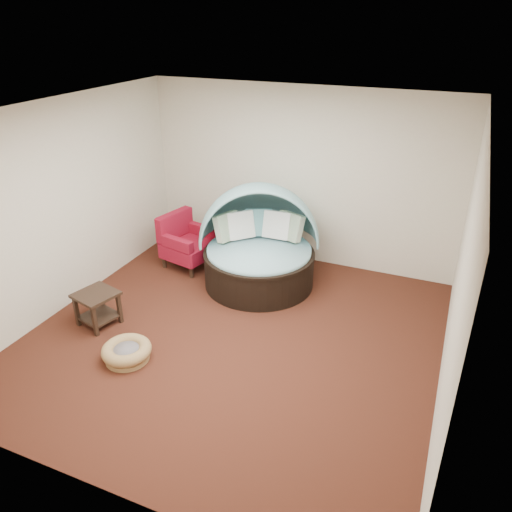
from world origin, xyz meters
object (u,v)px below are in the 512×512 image
at_px(canopy_daybed, 259,239).
at_px(red_armchair, 187,242).
at_px(side_table, 97,304).
at_px(pet_basket, 127,352).

bearing_deg(canopy_daybed, red_armchair, 154.06).
relative_size(red_armchair, side_table, 1.48).
height_order(canopy_daybed, pet_basket, canopy_daybed).
xyz_separation_m(pet_basket, side_table, (-0.79, 0.48, 0.19)).
bearing_deg(red_armchair, side_table, -83.70).
xyz_separation_m(canopy_daybed, side_table, (-1.50, -1.92, -0.40)).
height_order(pet_basket, side_table, side_table).
distance_m(canopy_daybed, side_table, 2.47).
relative_size(canopy_daybed, pet_basket, 3.04).
bearing_deg(red_armchair, canopy_daybed, 10.25).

